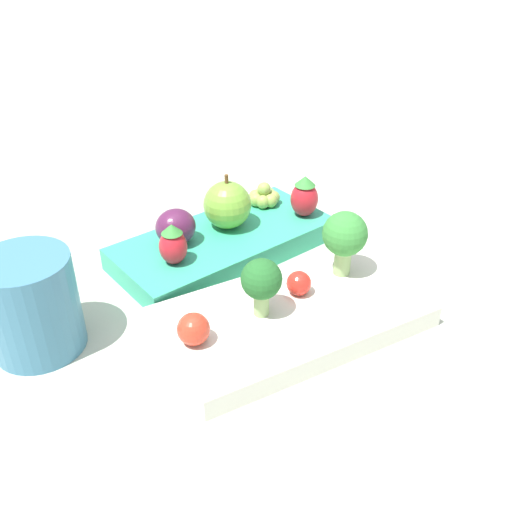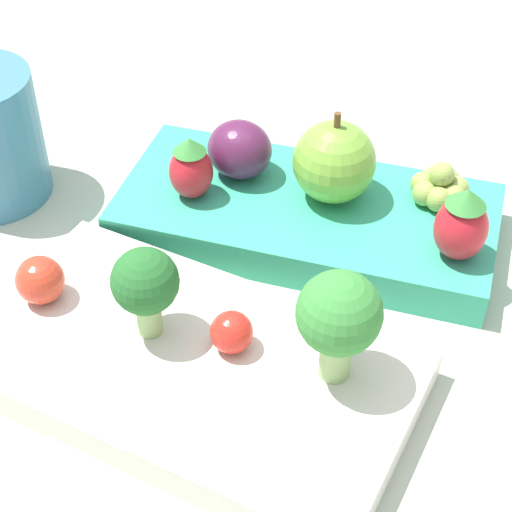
{
  "view_description": "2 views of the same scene",
  "coord_description": "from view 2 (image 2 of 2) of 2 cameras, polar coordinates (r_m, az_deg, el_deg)",
  "views": [
    {
      "loc": [
        0.23,
        0.39,
        0.31
      ],
      "look_at": [
        0.0,
        0.0,
        0.03
      ],
      "focal_mm": 40.0,
      "sensor_mm": 36.0,
      "label": 1
    },
    {
      "loc": [
        -0.14,
        0.31,
        0.34
      ],
      "look_at": [
        0.0,
        0.0,
        0.03
      ],
      "focal_mm": 60.0,
      "sensor_mm": 36.0,
      "label": 2
    }
  ],
  "objects": [
    {
      "name": "ground_plane",
      "position": [
        0.48,
        0.45,
        -2.64
      ],
      "size": [
        4.0,
        4.0,
        0.0
      ],
      "primitive_type": "plane",
      "color": "#ADB7A3"
    },
    {
      "name": "bento_box_savoury",
      "position": [
        0.43,
        -4.28,
        -7.54
      ],
      "size": [
        0.22,
        0.13,
        0.02
      ],
      "color": "silver",
      "rests_on": "ground_plane"
    },
    {
      "name": "bento_box_fruit",
      "position": [
        0.52,
        3.57,
        2.6
      ],
      "size": [
        0.24,
        0.13,
        0.02
      ],
      "color": "#33A87F",
      "rests_on": "ground_plane"
    },
    {
      "name": "broccoli_floret_0",
      "position": [
        0.42,
        -7.39,
        -1.87
      ],
      "size": [
        0.03,
        0.03,
        0.05
      ],
      "color": "#93B770",
      "rests_on": "bento_box_savoury"
    },
    {
      "name": "broccoli_floret_1",
      "position": [
        0.39,
        5.55,
        -4.06
      ],
      "size": [
        0.04,
        0.04,
        0.06
      ],
      "color": "#93B770",
      "rests_on": "bento_box_savoury"
    },
    {
      "name": "cherry_tomato_0",
      "position": [
        0.46,
        -14.2,
        -1.57
      ],
      "size": [
        0.03,
        0.03,
        0.03
      ],
      "color": "red",
      "rests_on": "bento_box_savoury"
    },
    {
      "name": "cherry_tomato_1",
      "position": [
        0.42,
        -1.64,
        -5.1
      ],
      "size": [
        0.02,
        0.02,
        0.02
      ],
      "color": "red",
      "rests_on": "bento_box_savoury"
    },
    {
      "name": "apple",
      "position": [
        0.5,
        5.24,
        6.28
      ],
      "size": [
        0.05,
        0.05,
        0.06
      ],
      "color": "#70A838",
      "rests_on": "bento_box_fruit"
    },
    {
      "name": "strawberry_0",
      "position": [
        0.47,
        13.55,
        2.07
      ],
      "size": [
        0.03,
        0.03,
        0.05
      ],
      "color": "red",
      "rests_on": "bento_box_fruit"
    },
    {
      "name": "strawberry_1",
      "position": [
        0.5,
        -4.37,
        5.85
      ],
      "size": [
        0.03,
        0.03,
        0.04
      ],
      "color": "red",
      "rests_on": "bento_box_fruit"
    },
    {
      "name": "plum",
      "position": [
        0.52,
        -1.1,
        7.12
      ],
      "size": [
        0.04,
        0.04,
        0.04
      ],
      "color": "#511E42",
      "rests_on": "bento_box_fruit"
    },
    {
      "name": "grape_cluster",
      "position": [
        0.52,
        12.15,
        4.52
      ],
      "size": [
        0.03,
        0.04,
        0.03
      ],
      "color": "#8EA84C",
      "rests_on": "bento_box_fruit"
    }
  ]
}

